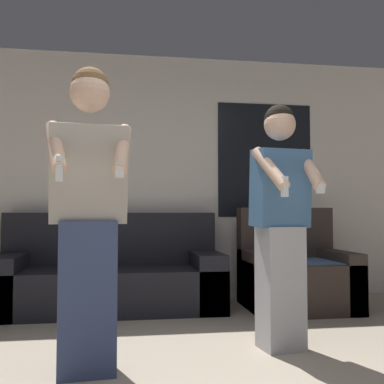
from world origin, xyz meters
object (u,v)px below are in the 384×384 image
(armchair, at_px, (295,275))
(person_left, at_px, (88,215))
(person_right, at_px, (281,221))
(couch, at_px, (111,277))

(armchair, xyz_separation_m, person_left, (-1.90, -1.60, 0.60))
(person_left, xyz_separation_m, person_right, (1.29, 0.31, -0.04))
(couch, distance_m, person_right, 2.02)
(couch, distance_m, person_left, 1.93)
(couch, height_order, armchair, armchair)
(armchair, bearing_deg, person_left, -139.92)
(armchair, distance_m, person_left, 2.55)
(couch, relative_size, person_right, 1.27)
(person_left, relative_size, person_right, 1.06)
(couch, bearing_deg, armchair, -7.07)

